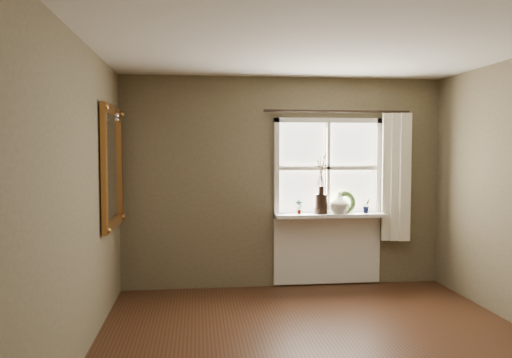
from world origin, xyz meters
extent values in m
plane|color=silver|center=(0.00, 0.00, 2.60)|extent=(4.50, 4.50, 0.00)
cube|color=brown|center=(0.00, 2.30, 1.30)|extent=(4.00, 0.10, 2.60)
cube|color=brown|center=(-2.05, 0.00, 1.30)|extent=(0.10, 4.50, 2.60)
cube|color=white|center=(0.55, 2.22, 0.89)|extent=(1.36, 0.06, 0.06)
cube|color=white|center=(0.55, 2.22, 2.07)|extent=(1.36, 0.06, 0.06)
cube|color=white|center=(-0.10, 2.22, 1.48)|extent=(0.06, 0.06, 1.24)
cube|color=white|center=(1.20, 2.22, 1.48)|extent=(0.06, 0.06, 1.24)
cube|color=white|center=(0.55, 2.22, 1.48)|extent=(1.24, 0.05, 0.04)
cube|color=white|center=(0.55, 2.22, 1.48)|extent=(0.04, 0.05, 1.12)
cube|color=white|center=(0.23, 2.25, 1.77)|extent=(0.59, 0.01, 0.53)
cube|color=white|center=(0.88, 2.25, 1.77)|extent=(0.59, 0.01, 0.53)
cube|color=white|center=(0.23, 2.25, 1.19)|extent=(0.59, 0.01, 0.53)
cube|color=white|center=(0.88, 2.25, 1.19)|extent=(0.59, 0.01, 0.53)
cube|color=white|center=(0.55, 2.12, 0.90)|extent=(1.36, 0.26, 0.04)
cube|color=white|center=(0.55, 2.23, 0.46)|extent=(1.36, 0.04, 0.88)
cylinder|color=black|center=(0.44, 2.12, 1.04)|extent=(0.18, 0.18, 0.24)
imported|color=beige|center=(0.67, 2.12, 1.05)|extent=(0.31, 0.31, 0.26)
torus|color=#2D461F|center=(0.76, 2.16, 1.03)|extent=(0.30, 0.19, 0.29)
imported|color=#2D461F|center=(0.16, 2.12, 1.01)|extent=(0.10, 0.07, 0.18)
imported|color=#2D461F|center=(1.02, 2.12, 1.01)|extent=(0.12, 0.11, 0.18)
cube|color=white|center=(1.39, 2.13, 1.37)|extent=(0.36, 0.12, 1.59)
cylinder|color=black|center=(0.65, 2.17, 2.18)|extent=(1.84, 0.03, 0.03)
cube|color=white|center=(-1.97, 1.57, 1.52)|extent=(0.02, 0.89, 1.10)
cube|color=#9F652F|center=(-1.96, 1.57, 2.12)|extent=(0.05, 1.08, 0.09)
cube|color=#9F652F|center=(-1.96, 1.57, 0.93)|extent=(0.05, 1.08, 0.09)
cube|color=#9F652F|center=(-1.96, 1.07, 1.52)|extent=(0.05, 0.09, 1.10)
cube|color=#9F652F|center=(-1.96, 2.06, 1.52)|extent=(0.05, 0.09, 1.10)
sphere|color=silver|center=(-1.91, 1.54, 2.06)|extent=(0.04, 0.04, 0.04)
sphere|color=silver|center=(-1.91, 1.57, 2.02)|extent=(0.04, 0.04, 0.04)
sphere|color=silver|center=(-1.91, 1.60, 2.07)|extent=(0.04, 0.04, 0.04)
camera|label=1|loc=(-1.07, -3.84, 1.70)|focal=35.00mm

